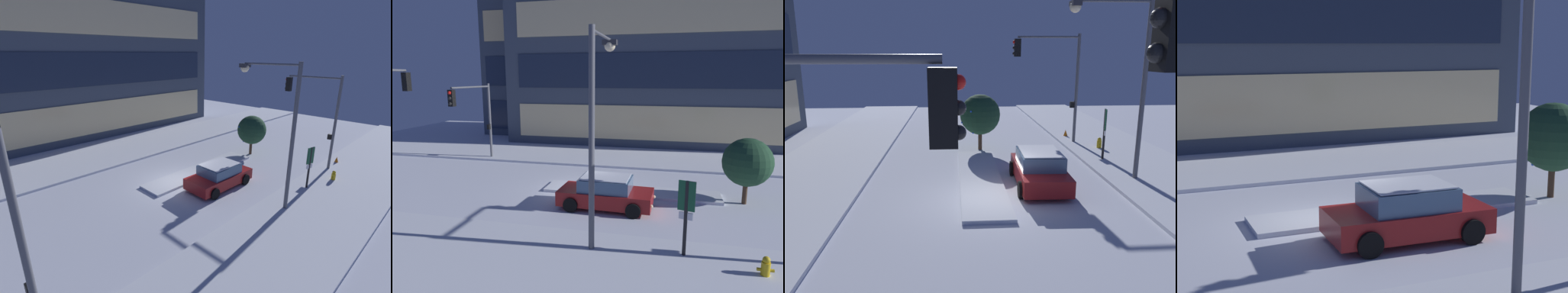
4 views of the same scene
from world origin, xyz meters
TOP-DOWN VIEW (x-y plane):
  - ground at (0.00, 0.00)m, footprint 52.00×52.00m
  - curb_strip_near at (0.00, -7.72)m, footprint 52.00×5.20m
  - curb_strip_far at (0.00, 7.72)m, footprint 52.00×5.20m
  - median_strip at (2.41, 0.27)m, footprint 9.00×1.80m
  - office_tower_secondary at (-9.03, 20.85)m, footprint 11.73×9.90m
  - car_near at (1.54, -2.13)m, footprint 4.39×2.22m
  - traffic_light_corner_far_left at (-8.60, 4.00)m, footprint 0.32×4.81m
  - street_lamp_arched at (1.85, -5.48)m, footprint 0.56×3.36m
  - fire_hydrant at (7.25, -6.88)m, footprint 0.48×0.26m
  - parking_info_sign at (4.93, -6.17)m, footprint 0.55×0.20m
  - decorated_tree_median at (7.87, -0.10)m, footprint 2.27×2.27m

SIDE VIEW (x-z plane):
  - ground at x=0.00m, z-range 0.00..0.00m
  - curb_strip_near at x=0.00m, z-range 0.00..0.14m
  - curb_strip_far at x=0.00m, z-range 0.00..0.14m
  - median_strip at x=2.41m, z-range 0.00..0.14m
  - fire_hydrant at x=7.25m, z-range -0.02..0.72m
  - car_near at x=1.54m, z-range -0.04..1.46m
  - parking_info_sign at x=4.93m, z-range 0.37..3.06m
  - decorated_tree_median at x=7.87m, z-range 0.44..3.61m
  - traffic_light_corner_far_left at x=-8.60m, z-range 1.07..6.58m
  - street_lamp_arched at x=1.85m, z-range 1.18..8.69m
  - office_tower_secondary at x=-9.03m, z-range 0.00..17.51m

